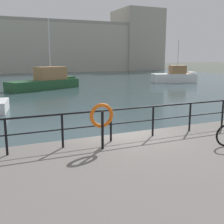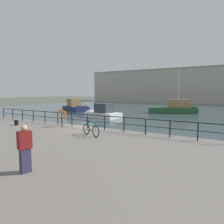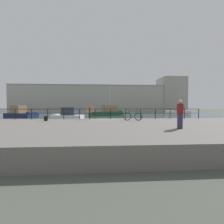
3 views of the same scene
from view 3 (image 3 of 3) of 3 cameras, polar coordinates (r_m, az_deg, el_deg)
The scene contains 13 objects.
ground_plane at distance 18.76m, azimuth -2.66°, elevation -4.98°, with size 240.00×240.00×0.00m, color #4C5147.
water_basin at distance 48.87m, azimuth -3.64°, elevation -0.77°, with size 80.00×60.00×0.01m, color #33474C.
quay_promenade at distance 12.26m, azimuth -1.81°, elevation -6.44°, with size 56.00×13.00×0.92m, color slate.
harbor_building at distance 77.59m, azimuth 0.39°, elevation 4.50°, with size 75.80×11.61×15.39m.
moored_small_launch at distance 30.57m, azimuth -14.42°, elevation -0.96°, with size 5.51×3.62×2.08m.
moored_blue_motorboat at distance 46.82m, azimuth 21.18°, elevation 0.04°, with size 6.39×3.77×5.82m.
moored_red_daysailer at distance 41.66m, azimuth -1.52°, elevation 0.02°, with size 8.53×5.56×7.75m.
moored_cabin_cruiser at distance 39.50m, azimuth -28.25°, elevation -0.40°, with size 7.01×5.21×2.43m.
quay_railing at distance 17.88m, azimuth -3.07°, elevation 0.01°, with size 21.01×0.07×1.08m.
parked_bicycle at distance 16.07m, azimuth 6.92°, elevation -1.44°, with size 1.70×0.60×0.98m.
mooring_bollard at distance 16.58m, azimuth -21.24°, elevation -2.04°, with size 0.32×0.32×0.44m, color black.
life_ring_stand at distance 17.35m, azimuth -7.47°, elevation 0.73°, with size 0.75×0.16×1.40m.
standing_person at distance 10.85m, azimuth 21.74°, elevation -0.63°, with size 0.38×0.49×1.69m.
Camera 3 is at (-0.51, -18.62, 2.23)m, focal length 27.39 mm.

